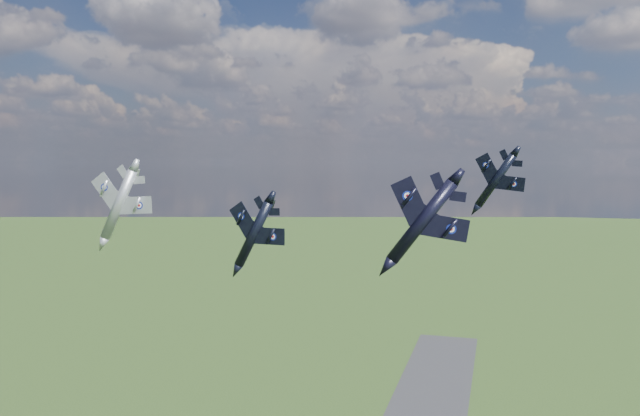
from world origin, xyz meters
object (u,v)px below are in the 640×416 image
(jet_right_navy, at_px, (422,222))
(jet_left_silver, at_px, (119,204))
(jet_lead_navy, at_px, (254,234))
(jet_high_navy, at_px, (496,180))

(jet_right_navy, height_order, jet_left_silver, jet_right_navy)
(jet_right_navy, bearing_deg, jet_lead_navy, 138.16)
(jet_right_navy, bearing_deg, jet_high_navy, 70.55)
(jet_lead_navy, xyz_separation_m, jet_left_silver, (-19.09, -1.24, 3.55))
(jet_lead_navy, bearing_deg, jet_left_silver, -170.01)
(jet_lead_navy, height_order, jet_left_silver, jet_left_silver)
(jet_lead_navy, xyz_separation_m, jet_right_navy, (23.36, -14.87, 3.55))
(jet_right_navy, distance_m, jet_high_navy, 37.05)
(jet_right_navy, relative_size, jet_high_navy, 1.05)
(jet_right_navy, xyz_separation_m, jet_left_silver, (-42.44, 13.63, -0.00))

